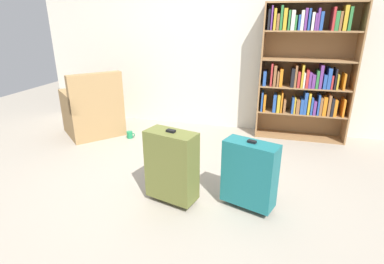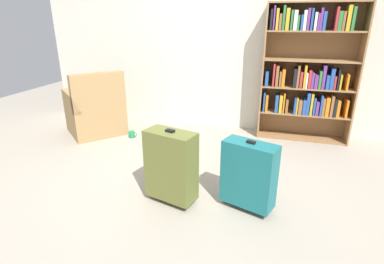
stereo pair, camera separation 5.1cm
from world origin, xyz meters
name	(u,v)px [view 2 (the right image)]	position (x,y,z in m)	size (l,w,h in m)	color
ground_plane	(169,187)	(0.00, 0.00, 0.00)	(9.27, 9.27, 0.00)	#9E9384
back_wall	(214,38)	(0.00, 1.98, 1.30)	(5.30, 0.10, 2.60)	beige
bookshelf	(308,71)	(1.29, 1.75, 0.92)	(1.17, 0.33, 1.75)	olive
armchair	(96,112)	(-1.51, 1.14, 0.32)	(0.99, 0.99, 0.90)	#9E7A4C
mug	(132,134)	(-0.95, 1.10, 0.05)	(0.12, 0.08, 0.10)	#1E7F4C
suitcase_teal	(249,174)	(0.78, -0.15, 0.33)	(0.48, 0.33, 0.63)	#19666B
suitcase_olive	(171,165)	(0.11, -0.22, 0.36)	(0.48, 0.32, 0.69)	brown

